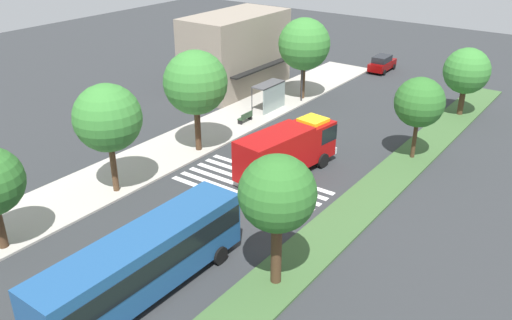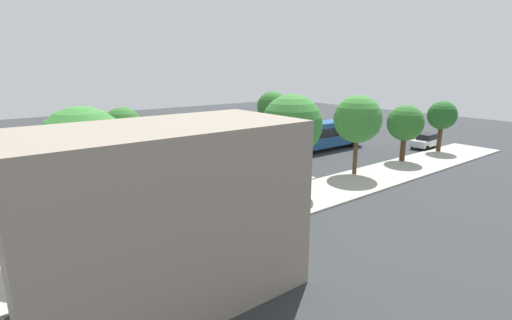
# 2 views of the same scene
# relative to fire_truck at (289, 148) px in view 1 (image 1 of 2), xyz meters

# --- Properties ---
(ground_plane) EXTENTS (120.00, 120.00, 0.00)m
(ground_plane) POSITION_rel_fire_truck_xyz_m (-1.70, 0.96, -1.96)
(ground_plane) COLOR #2D3033
(sidewalk) EXTENTS (60.00, 5.51, 0.14)m
(sidewalk) POSITION_rel_fire_truck_xyz_m (-1.70, 9.51, -1.89)
(sidewalk) COLOR #ADA89E
(sidewalk) RESTS_ON ground_plane
(median_strip) EXTENTS (60.00, 3.00, 0.14)m
(median_strip) POSITION_rel_fire_truck_xyz_m (-1.70, -6.33, -1.89)
(median_strip) COLOR #3D6033
(median_strip) RESTS_ON ground_plane
(crosswalk) EXTENTS (4.95, 10.43, 0.01)m
(crosswalk) POSITION_rel_fire_truck_xyz_m (-3.17, 0.96, -1.95)
(crosswalk) COLOR silver
(crosswalk) RESTS_ON ground_plane
(fire_truck) EXTENTS (8.79, 3.66, 3.45)m
(fire_truck) POSITION_rel_fire_truck_xyz_m (0.00, 0.00, 0.00)
(fire_truck) COLOR #A50C0C
(fire_truck) RESTS_ON ground_plane
(parked_car_mid) EXTENTS (4.47, 2.11, 1.84)m
(parked_car_mid) POSITION_rel_fire_truck_xyz_m (28.49, 5.56, -1.03)
(parked_car_mid) COLOR #720505
(parked_car_mid) RESTS_ON ground_plane
(transit_bus) EXTENTS (11.89, 2.94, 3.46)m
(transit_bus) POSITION_rel_fire_truck_xyz_m (-15.45, -1.64, 0.10)
(transit_bus) COLOR navy
(transit_bus) RESTS_ON ground_plane
(bus_stop_shelter) EXTENTS (3.50, 1.40, 2.46)m
(bus_stop_shelter) POSITION_rel_fire_truck_xyz_m (9.93, 8.36, -0.07)
(bus_stop_shelter) COLOR #4C4C51
(bus_stop_shelter) RESTS_ON sidewalk
(bench_near_shelter) EXTENTS (1.60, 0.50, 0.90)m
(bench_near_shelter) POSITION_rel_fire_truck_xyz_m (5.93, 8.34, -1.37)
(bench_near_shelter) COLOR #2D472D
(bench_near_shelter) RESTS_ON sidewalk
(street_lamp) EXTENTS (0.36, 0.36, 6.59)m
(street_lamp) POSITION_rel_fire_truck_xyz_m (13.69, 7.36, 2.04)
(street_lamp) COLOR #2D2D30
(street_lamp) RESTS_ON sidewalk
(storefront_building) EXTENTS (11.59, 6.59, 7.76)m
(storefront_building) POSITION_rel_fire_truck_xyz_m (13.35, 15.15, 1.92)
(storefront_building) COLOR gray
(storefront_building) RESTS_ON ground_plane
(sidewalk_tree_center) EXTENTS (4.39, 4.39, 7.38)m
(sidewalk_tree_center) POSITION_rel_fire_truck_xyz_m (-9.25, 7.76, 3.35)
(sidewalk_tree_center) COLOR #513823
(sidewalk_tree_center) RESTS_ON sidewalk
(sidewalk_tree_east) EXTENTS (4.83, 4.83, 7.84)m
(sidewalk_tree_east) POSITION_rel_fire_truck_xyz_m (-0.94, 7.76, 3.59)
(sidewalk_tree_east) COLOR #47301E
(sidewalk_tree_east) RESTS_ON sidewalk
(sidewalk_tree_far_east) EXTENTS (4.97, 4.97, 7.86)m
(sidewalk_tree_far_east) POSITION_rel_fire_truck_xyz_m (14.52, 7.76, 3.54)
(sidewalk_tree_far_east) COLOR #513823
(sidewalk_tree_far_east) RESTS_ON sidewalk
(median_tree_far_west) EXTENTS (3.78, 3.78, 6.97)m
(median_tree_far_west) POSITION_rel_fire_truck_xyz_m (-10.95, -6.33, 3.20)
(median_tree_far_west) COLOR #47301E
(median_tree_far_west) RESTS_ON median_strip
(median_tree_west) EXTENTS (3.68, 3.68, 6.22)m
(median_tree_west) POSITION_rel_fire_truck_xyz_m (7.56, -6.33, 2.54)
(median_tree_west) COLOR #47301E
(median_tree_west) RESTS_ON median_strip
(median_tree_center) EXTENTS (4.07, 4.07, 6.10)m
(median_tree_center) POSITION_rel_fire_truck_xyz_m (19.10, -6.33, 2.22)
(median_tree_center) COLOR #47301E
(median_tree_center) RESTS_ON median_strip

